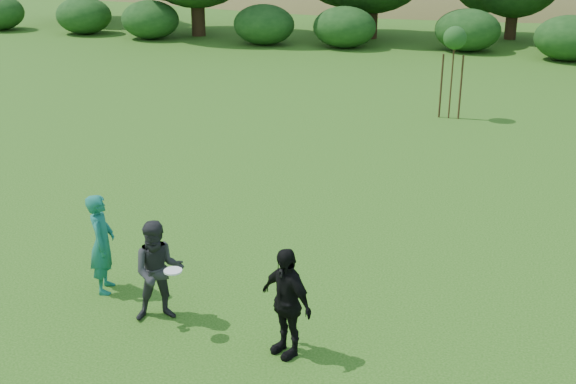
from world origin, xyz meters
name	(u,v)px	position (x,y,z in m)	size (l,w,h in m)	color
ground	(227,323)	(0.00, 0.00, 0.00)	(120.00, 120.00, 0.00)	#19470C
player_teal	(102,243)	(-2.36, 0.37, 0.86)	(0.62, 0.41, 1.71)	#17695A
player_grey	(158,271)	(-1.04, -0.16, 0.81)	(0.79, 0.62, 1.63)	#29292C
player_black	(286,302)	(1.12, -0.47, 0.83)	(0.97, 0.40, 1.65)	black
frisbee	(173,271)	(-0.62, -0.50, 1.05)	(0.27, 0.27, 0.03)	white
sapling	(455,41)	(1.82, 13.64, 2.42)	(0.70, 0.70, 2.85)	#402A19
hillside	(477,100)	(-0.56, 68.45, -11.97)	(150.00, 72.00, 52.00)	olive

